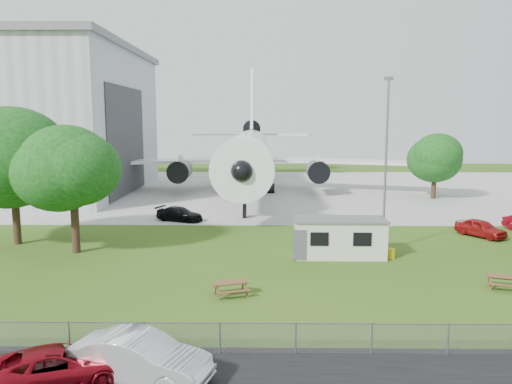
{
  "coord_description": "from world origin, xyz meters",
  "views": [
    {
      "loc": [
        -0.34,
        -28.2,
        9.18
      ],
      "look_at": [
        -0.78,
        8.0,
        4.0
      ],
      "focal_mm": 35.0,
      "sensor_mm": 36.0,
      "label": 1
    }
  ],
  "objects_px": {
    "site_cabin": "(340,237)",
    "picnic_east": "(504,289)",
    "airliner": "(249,151)",
    "picnic_west": "(231,296)",
    "car_centre_sedan": "(141,358)"
  },
  "relations": [
    {
      "from": "picnic_west",
      "to": "picnic_east",
      "type": "xyz_separation_m",
      "value": [
        14.98,
        1.2,
        0.0
      ]
    },
    {
      "from": "site_cabin",
      "to": "picnic_west",
      "type": "relative_size",
      "value": 3.76
    },
    {
      "from": "site_cabin",
      "to": "car_centre_sedan",
      "type": "xyz_separation_m",
      "value": [
        -9.59,
        -16.61,
        -0.47
      ]
    },
    {
      "from": "site_cabin",
      "to": "picnic_east",
      "type": "xyz_separation_m",
      "value": [
        8.05,
        -6.66,
        -1.31
      ]
    },
    {
      "from": "airliner",
      "to": "car_centre_sedan",
      "type": "xyz_separation_m",
      "value": [
        -2.63,
        -47.47,
        -4.43
      ]
    },
    {
      "from": "picnic_east",
      "to": "site_cabin",
      "type": "bearing_deg",
      "value": 158.33
    },
    {
      "from": "picnic_west",
      "to": "picnic_east",
      "type": "height_order",
      "value": "same"
    },
    {
      "from": "picnic_west",
      "to": "car_centre_sedan",
      "type": "height_order",
      "value": "car_centre_sedan"
    },
    {
      "from": "picnic_east",
      "to": "picnic_west",
      "type": "bearing_deg",
      "value": -157.48
    },
    {
      "from": "airliner",
      "to": "site_cabin",
      "type": "distance_m",
      "value": 31.88
    },
    {
      "from": "airliner",
      "to": "picnic_east",
      "type": "relative_size",
      "value": 26.52
    },
    {
      "from": "picnic_west",
      "to": "picnic_east",
      "type": "bearing_deg",
      "value": -13.24
    },
    {
      "from": "airliner",
      "to": "car_centre_sedan",
      "type": "relative_size",
      "value": 9.36
    },
    {
      "from": "car_centre_sedan",
      "to": "picnic_west",
      "type": "bearing_deg",
      "value": 0.28
    },
    {
      "from": "picnic_west",
      "to": "car_centre_sedan",
      "type": "relative_size",
      "value": 0.35
    }
  ]
}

